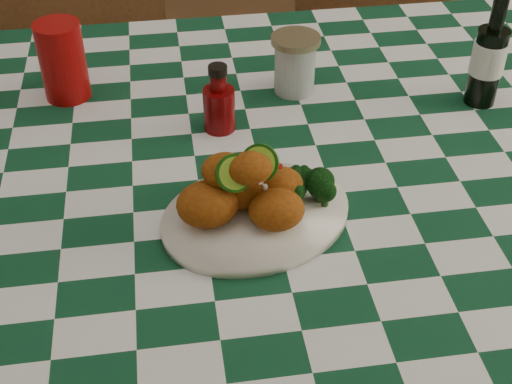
{
  "coord_description": "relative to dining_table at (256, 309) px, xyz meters",
  "views": [
    {
      "loc": [
        -0.14,
        -0.96,
        1.48
      ],
      "look_at": [
        -0.03,
        -0.18,
        0.84
      ],
      "focal_mm": 50.0,
      "sensor_mm": 36.0,
      "label": 1
    }
  ],
  "objects": [
    {
      "name": "mason_jar",
      "position": [
        0.1,
        0.18,
        0.45
      ],
      "size": [
        0.11,
        0.11,
        0.11
      ],
      "primitive_type": null,
      "rotation": [
        0.0,
        0.0,
        0.32
      ],
      "color": "#B2BCBA",
      "rests_on": "dining_table"
    },
    {
      "name": "broccoli_side",
      "position": [
        0.05,
        -0.16,
        0.44
      ],
      "size": [
        0.07,
        0.07,
        0.05
      ],
      "primitive_type": null,
      "color": "black",
      "rests_on": "plate"
    },
    {
      "name": "ketchup_bottle",
      "position": [
        -0.05,
        0.08,
        0.45
      ],
      "size": [
        0.06,
        0.06,
        0.12
      ],
      "primitive_type": null,
      "rotation": [
        0.0,
        0.0,
        -0.15
      ],
      "color": "#620406",
      "rests_on": "dining_table"
    },
    {
      "name": "beer_bottle",
      "position": [
        0.43,
        0.09,
        0.5
      ],
      "size": [
        0.07,
        0.07,
        0.21
      ],
      "primitive_type": null,
      "rotation": [
        0.0,
        0.0,
        -0.25
      ],
      "color": "black",
      "rests_on": "dining_table"
    },
    {
      "name": "wooden_chair_right",
      "position": [
        0.46,
        0.72,
        0.09
      ],
      "size": [
        0.49,
        0.51,
        0.97
      ],
      "primitive_type": null,
      "rotation": [
        0.0,
        0.0,
        -0.09
      ],
      "color": "#472814",
      "rests_on": "ground"
    },
    {
      "name": "red_tumbler",
      "position": [
        -0.32,
        0.22,
        0.47
      ],
      "size": [
        0.11,
        0.11,
        0.14
      ],
      "primitive_type": "cylinder",
      "rotation": [
        0.0,
        0.0,
        0.34
      ],
      "color": "#960808",
      "rests_on": "dining_table"
    },
    {
      "name": "dining_table",
      "position": [
        0.0,
        0.0,
        0.0
      ],
      "size": [
        1.66,
        1.06,
        0.79
      ],
      "primitive_type": null,
      "color": "#0F3E24",
      "rests_on": "ground"
    },
    {
      "name": "wooden_chair_left",
      "position": [
        -0.25,
        0.73,
        0.11
      ],
      "size": [
        0.62,
        0.63,
        1.01
      ],
      "primitive_type": null,
      "rotation": [
        0.0,
        0.0,
        0.41
      ],
      "color": "#472814",
      "rests_on": "ground"
    },
    {
      "name": "plate",
      "position": [
        -0.03,
        -0.18,
        0.4
      ],
      "size": [
        0.34,
        0.31,
        0.02
      ],
      "primitive_type": null,
      "rotation": [
        0.0,
        0.0,
        0.34
      ],
      "color": "white",
      "rests_on": "dining_table"
    },
    {
      "name": "fried_chicken_pile",
      "position": [
        -0.04,
        -0.18,
        0.46
      ],
      "size": [
        0.17,
        0.12,
        0.11
      ],
      "primitive_type": null,
      "color": "#98490E",
      "rests_on": "plate"
    }
  ]
}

